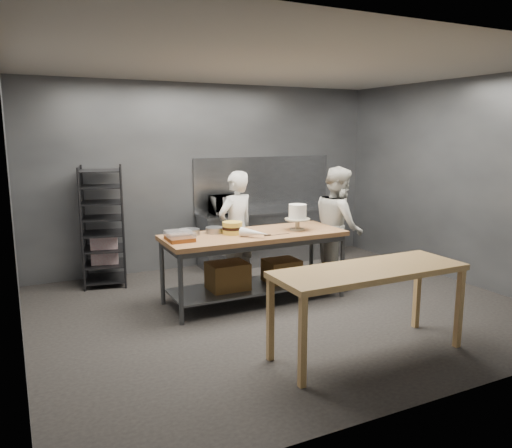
{
  "coord_description": "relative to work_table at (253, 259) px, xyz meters",
  "views": [
    {
      "loc": [
        -2.99,
        -5.29,
        2.22
      ],
      "look_at": [
        -0.18,
        0.4,
        1.05
      ],
      "focal_mm": 35.0,
      "sensor_mm": 36.0,
      "label": 1
    }
  ],
  "objects": [
    {
      "name": "ground",
      "position": [
        0.2,
        -0.45,
        -0.57
      ],
      "size": [
        6.0,
        6.0,
        0.0
      ],
      "primitive_type": "plane",
      "color": "black",
      "rests_on": "ground"
    },
    {
      "name": "back_wall",
      "position": [
        0.2,
        2.05,
        0.93
      ],
      "size": [
        6.0,
        0.04,
        3.0
      ],
      "primitive_type": "cube",
      "color": "#4C4F54",
      "rests_on": "ground"
    },
    {
      "name": "work_table",
      "position": [
        0.0,
        0.0,
        0.0
      ],
      "size": [
        2.4,
        0.9,
        0.92
      ],
      "color": "brown",
      "rests_on": "ground"
    },
    {
      "name": "near_counter",
      "position": [
        0.33,
        -1.96,
        0.24
      ],
      "size": [
        2.0,
        0.7,
        0.9
      ],
      "color": "olive",
      "rests_on": "ground"
    },
    {
      "name": "back_counter",
      "position": [
        1.2,
        1.73,
        -0.12
      ],
      "size": [
        2.6,
        0.6,
        0.9
      ],
      "color": "slate",
      "rests_on": "ground"
    },
    {
      "name": "splashback_panel",
      "position": [
        1.2,
        2.03,
        0.78
      ],
      "size": [
        2.6,
        0.02,
        0.9
      ],
      "primitive_type": "cube",
      "color": "slate",
      "rests_on": "back_counter"
    },
    {
      "name": "speed_rack",
      "position": [
        -1.63,
        1.65,
        0.28
      ],
      "size": [
        0.72,
        0.76,
        1.75
      ],
      "color": "black",
      "rests_on": "ground"
    },
    {
      "name": "chef_behind",
      "position": [
        0.05,
        0.66,
        0.27
      ],
      "size": [
        0.71,
        0.58,
        1.69
      ],
      "primitive_type": "imported",
      "rotation": [
        0.0,
        0.0,
        3.47
      ],
      "color": "silver",
      "rests_on": "ground"
    },
    {
      "name": "chef_right",
      "position": [
        1.45,
        0.14,
        0.3
      ],
      "size": [
        0.92,
        1.03,
        1.74
      ],
      "primitive_type": "imported",
      "rotation": [
        0.0,
        0.0,
        1.19
      ],
      "color": "silver",
      "rests_on": "ground"
    },
    {
      "name": "microwave",
      "position": [
        0.38,
        1.73,
        0.48
      ],
      "size": [
        0.54,
        0.37,
        0.3
      ],
      "primitive_type": "imported",
      "color": "black",
      "rests_on": "back_counter"
    },
    {
      "name": "frosted_cake_stand",
      "position": [
        0.63,
        -0.07,
        0.57
      ],
      "size": [
        0.34,
        0.34,
        0.35
      ],
      "color": "#B2A88F",
      "rests_on": "work_table"
    },
    {
      "name": "layer_cake",
      "position": [
        -0.26,
        0.08,
        0.43
      ],
      "size": [
        0.26,
        0.26,
        0.16
      ],
      "color": "#EACA4A",
      "rests_on": "work_table"
    },
    {
      "name": "cake_pans",
      "position": [
        -0.63,
        0.26,
        0.39
      ],
      "size": [
        0.6,
        0.28,
        0.07
      ],
      "color": "gray",
      "rests_on": "work_table"
    },
    {
      "name": "piping_bag",
      "position": [
        -0.1,
        -0.26,
        0.41
      ],
      "size": [
        0.32,
        0.38,
        0.12
      ],
      "primitive_type": "cone",
      "rotation": [
        1.57,
        0.0,
        0.64
      ],
      "color": "white",
      "rests_on": "work_table"
    },
    {
      "name": "offset_spatula",
      "position": [
        0.18,
        -0.23,
        0.35
      ],
      "size": [
        0.36,
        0.02,
        0.02
      ],
      "color": "slate",
      "rests_on": "work_table"
    },
    {
      "name": "pastry_clamshells",
      "position": [
        -1.0,
        -0.0,
        0.4
      ],
      "size": [
        0.32,
        0.39,
        0.11
      ],
      "color": "#A85421",
      "rests_on": "work_table"
    }
  ]
}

